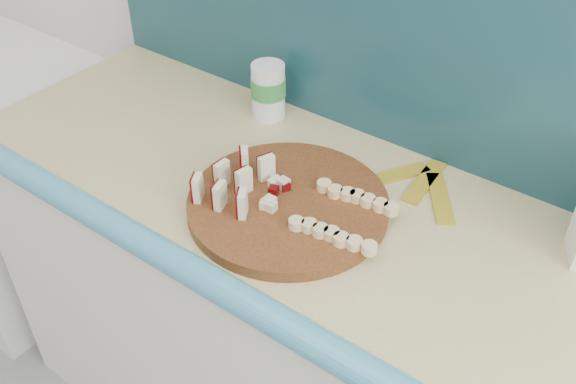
% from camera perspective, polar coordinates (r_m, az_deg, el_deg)
% --- Properties ---
extents(backsplash, '(2.20, 0.02, 0.50)m').
position_cam_1_polar(backsplash, '(1.32, 19.83, 9.78)').
color(backsplash, teal).
rests_on(backsplash, kitchen_counter).
extents(porcelain_fixture, '(0.70, 0.72, 0.84)m').
position_cam_1_polar(porcelain_fixture, '(2.44, -23.69, 1.55)').
color(porcelain_fixture, white).
rests_on(porcelain_fixture, ground).
extents(cutting_board, '(0.46, 0.46, 0.03)m').
position_cam_1_polar(cutting_board, '(1.29, -0.00, -1.13)').
color(cutting_board, '#411E0E').
rests_on(cutting_board, kitchen_counter).
extents(apple_wedges, '(0.13, 0.17, 0.06)m').
position_cam_1_polar(apple_wedges, '(1.29, -4.87, 0.99)').
color(apple_wedges, beige).
rests_on(apple_wedges, cutting_board).
extents(apple_chunks, '(0.07, 0.06, 0.02)m').
position_cam_1_polar(apple_chunks, '(1.29, -0.99, -0.04)').
color(apple_chunks, '#F4E4C3').
rests_on(apple_chunks, cutting_board).
extents(banana_slices, '(0.19, 0.17, 0.02)m').
position_cam_1_polar(banana_slices, '(1.24, 5.07, -2.09)').
color(banana_slices, '#DBC386').
rests_on(banana_slices, cutting_board).
extents(canister, '(0.08, 0.08, 0.14)m').
position_cam_1_polar(canister, '(1.55, -1.76, 9.08)').
color(canister, silver).
rests_on(canister, kitchen_counter).
extents(banana_peel, '(0.23, 0.19, 0.01)m').
position_cam_1_polar(banana_peel, '(1.39, 11.58, 0.62)').
color(banana_peel, gold).
rests_on(banana_peel, kitchen_counter).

